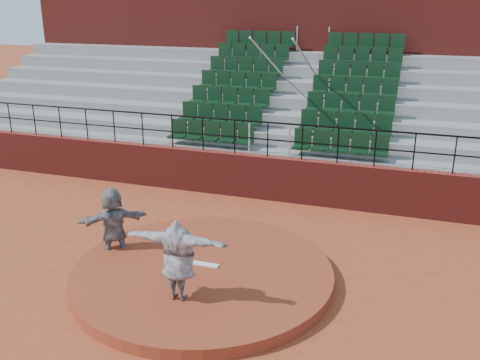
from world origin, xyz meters
name	(u,v)px	position (x,y,z in m)	size (l,w,h in m)	color
ground	(203,279)	(0.00, 0.00, 0.00)	(90.00, 90.00, 0.00)	#A64625
pitchers_mound	(203,273)	(0.00, 0.00, 0.12)	(5.50, 5.50, 0.25)	#963A21
pitching_rubber	(205,264)	(0.00, 0.15, 0.27)	(0.60, 0.15, 0.03)	white
boundary_wall	(267,178)	(0.00, 5.00, 0.65)	(24.00, 0.30, 1.30)	maroon
wall_railing	(268,132)	(0.00, 5.00, 2.03)	(24.04, 0.05, 1.03)	black
seating_deck	(296,124)	(0.00, 8.65, 1.43)	(24.00, 5.97, 4.63)	gray
press_box_facade	(319,52)	(0.00, 12.60, 3.55)	(24.00, 3.00, 7.10)	maroon
pitcher	(178,260)	(0.02, -1.21, 1.06)	(1.98, 0.54, 1.61)	black
fielder	(113,223)	(-2.27, 0.29, 0.84)	(1.57, 0.50, 1.69)	black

